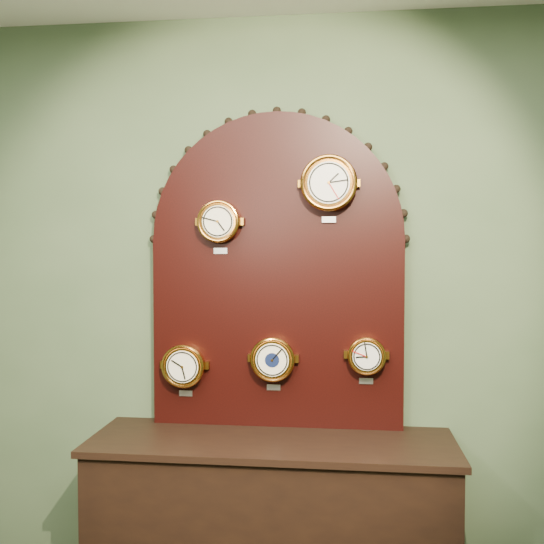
# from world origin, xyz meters

# --- Properties ---
(wall_back) EXTENTS (4.00, 0.00, 4.00)m
(wall_back) POSITION_xyz_m (0.00, 2.50, 1.40)
(wall_back) COLOR #495F41
(wall_back) RESTS_ON ground
(shop_counter) EXTENTS (1.60, 0.50, 0.80)m
(shop_counter) POSITION_xyz_m (0.00, 2.23, 0.40)
(shop_counter) COLOR black
(shop_counter) RESTS_ON ground_plane
(display_board) EXTENTS (1.26, 0.06, 1.53)m
(display_board) POSITION_xyz_m (0.00, 2.45, 1.63)
(display_board) COLOR black
(display_board) RESTS_ON shop_counter
(roman_clock) EXTENTS (0.20, 0.08, 0.25)m
(roman_clock) POSITION_xyz_m (-0.27, 2.38, 1.81)
(roman_clock) COLOR #C67A2A
(roman_clock) RESTS_ON display_board
(arabic_clock) EXTENTS (0.26, 0.08, 0.31)m
(arabic_clock) POSITION_xyz_m (0.25, 2.38, 1.99)
(arabic_clock) COLOR #C67A2A
(arabic_clock) RESTS_ON display_board
(hygrometer) EXTENTS (0.21, 0.08, 0.26)m
(hygrometer) POSITION_xyz_m (-0.44, 2.38, 1.12)
(hygrometer) COLOR #C67A2A
(hygrometer) RESTS_ON display_board
(barometer) EXTENTS (0.21, 0.08, 0.26)m
(barometer) POSITION_xyz_m (-0.01, 2.38, 1.16)
(barometer) COLOR #C67A2A
(barometer) RESTS_ON display_board
(tide_clock) EXTENTS (0.18, 0.08, 0.23)m
(tide_clock) POSITION_xyz_m (0.43, 2.38, 1.19)
(tide_clock) COLOR #C67A2A
(tide_clock) RESTS_ON display_board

